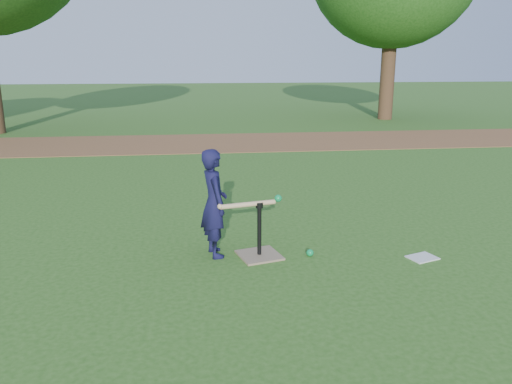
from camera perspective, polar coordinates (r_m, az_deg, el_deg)
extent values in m
plane|color=#285116|center=(5.67, -3.75, -6.76)|extent=(80.00, 80.00, 0.00)
cube|color=brown|center=(12.93, -5.72, 5.62)|extent=(24.00, 3.00, 0.01)
imported|color=black|center=(5.39, -4.82, -1.28)|extent=(0.38, 0.49, 1.19)
sphere|color=#0B8341|center=(5.54, 6.19, -6.91)|extent=(0.08, 0.08, 0.08)
cube|color=silver|center=(5.76, 18.47, -7.12)|extent=(0.36, 0.32, 0.01)
cube|color=#876F55|center=(5.52, 0.38, -7.23)|extent=(0.53, 0.53, 0.02)
cylinder|color=black|center=(5.42, 0.39, -4.40)|extent=(0.05, 0.05, 0.55)
cylinder|color=black|center=(5.33, 0.39, -1.50)|extent=(0.08, 0.08, 0.06)
cylinder|color=tan|center=(5.29, -0.87, -1.42)|extent=(0.60, 0.18, 0.05)
sphere|color=tan|center=(5.23, -4.09, -1.65)|extent=(0.06, 0.06, 0.06)
sphere|color=#0B8341|center=(5.36, 2.55, -0.72)|extent=(0.08, 0.08, 0.08)
cylinder|color=#382316|center=(18.54, 14.83, 13.32)|extent=(0.50, 0.50, 3.42)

